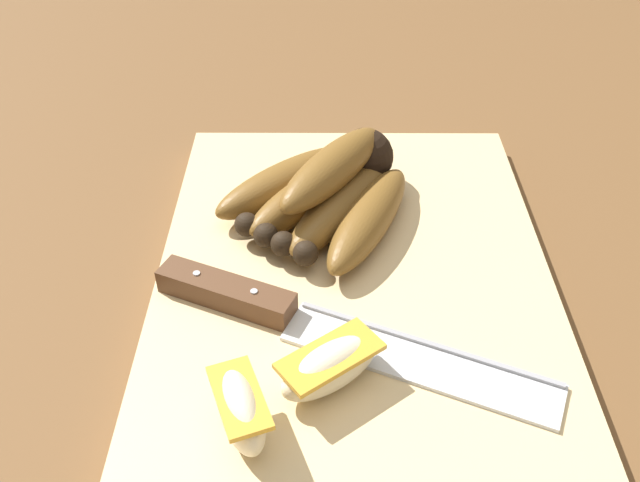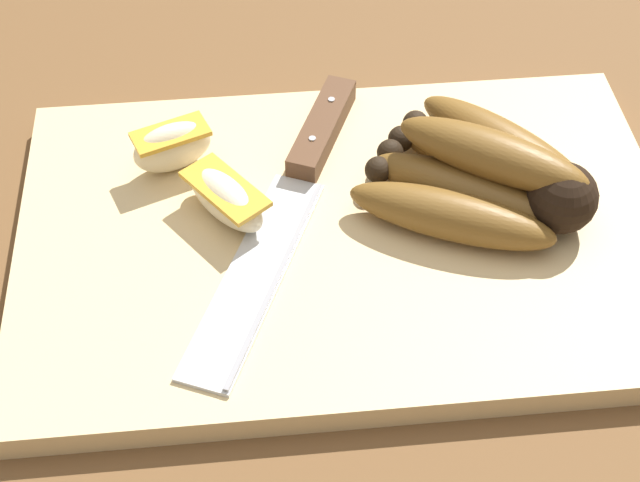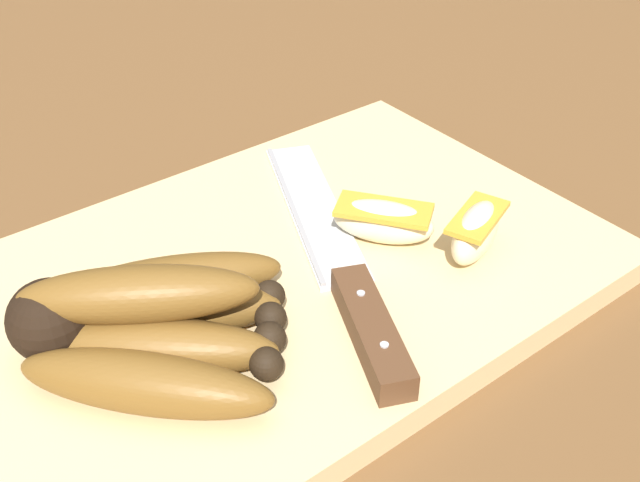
% 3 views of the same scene
% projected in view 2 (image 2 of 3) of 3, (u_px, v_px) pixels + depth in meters
% --- Properties ---
extents(ground_plane, '(6.00, 6.00, 0.00)m').
position_uv_depth(ground_plane, '(372.00, 257.00, 0.63)').
color(ground_plane, brown).
extents(cutting_board, '(0.44, 0.29, 0.02)m').
position_uv_depth(cutting_board, '(347.00, 236.00, 0.63)').
color(cutting_board, '#DBBC84').
rests_on(cutting_board, ground_plane).
extents(banana_bunch, '(0.18, 0.17, 0.06)m').
position_uv_depth(banana_bunch, '(488.00, 177.00, 0.63)').
color(banana_bunch, black).
rests_on(banana_bunch, cutting_board).
extents(chefs_knife, '(0.14, 0.27, 0.02)m').
position_uv_depth(chefs_knife, '(301.00, 175.00, 0.65)').
color(chefs_knife, silver).
rests_on(chefs_knife, cutting_board).
extents(apple_wedge_near, '(0.06, 0.07, 0.03)m').
position_uv_depth(apple_wedge_near, '(226.00, 198.00, 0.62)').
color(apple_wedge_near, beige).
rests_on(apple_wedge_near, cutting_board).
extents(apple_wedge_middle, '(0.06, 0.04, 0.04)m').
position_uv_depth(apple_wedge_middle, '(172.00, 146.00, 0.65)').
color(apple_wedge_middle, beige).
rests_on(apple_wedge_middle, cutting_board).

